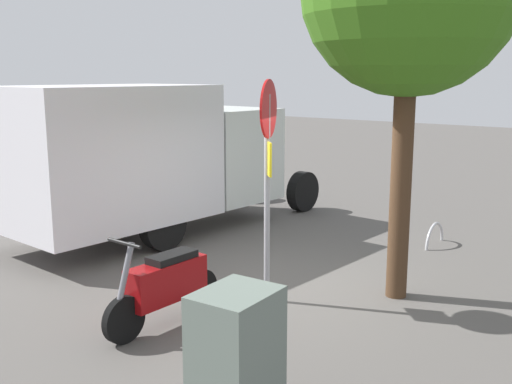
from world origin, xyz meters
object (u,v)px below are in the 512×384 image
Objects in this scene: utility_cabinet at (236,370)px; bike_rack_hoop at (434,245)px; box_truck_near at (151,153)px; stop_sign at (268,156)px; motorcycle at (166,284)px.

utility_cabinet is 6.97m from bike_rack_hoop.
box_truck_near reaches higher than bike_rack_hoop.
stop_sign is (1.41, 3.85, 0.41)m from box_truck_near.
box_truck_near reaches higher than utility_cabinet.
utility_cabinet is 1.59× the size of bike_rack_hoop.
stop_sign reaches higher than bike_rack_hoop.
stop_sign is 2.21× the size of utility_cabinet.
bike_rack_hoop is (-4.07, 0.71, -1.99)m from stop_sign.
stop_sign is 3.52× the size of bike_rack_hoop.
box_truck_near is 7.09m from utility_cabinet.
stop_sign is at bearing 161.57° from motorcycle.
stop_sign reaches higher than motorcycle.
stop_sign reaches higher than utility_cabinet.
bike_rack_hoop is (-6.85, -1.09, -0.68)m from utility_cabinet.
motorcycle is 1.34× the size of utility_cabinet.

